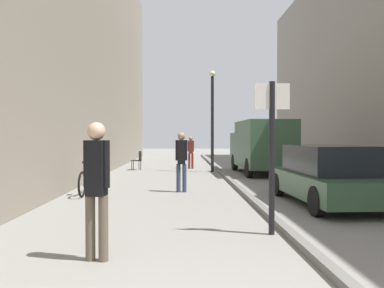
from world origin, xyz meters
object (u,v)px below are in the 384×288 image
object	(u,v)px
delivery_van	(261,146)
cafe_chair_near_window	(138,159)
pedestrian_mid_block	(97,181)
pedestrian_far_crossing	(181,158)
pedestrian_main_foreground	(191,150)
parked_car	(328,175)
street_sign_post	(272,144)
lamp_post	(212,114)
bicycle_leaning	(87,181)

from	to	relation	value
delivery_van	cafe_chair_near_window	size ratio (longest dim) A/B	5.42
pedestrian_mid_block	pedestrian_far_crossing	xyz separation A→B (m)	(1.14, 6.41, -0.04)
pedestrian_main_foreground	parked_car	xyz separation A→B (m)	(3.11, -10.74, -0.26)
cafe_chair_near_window	street_sign_post	bearing A→B (deg)	176.20
pedestrian_main_foreground	cafe_chair_near_window	distance (m)	2.79
delivery_van	lamp_post	size ratio (longest dim) A/B	1.07
pedestrian_main_foreground	bicycle_leaning	world-z (taller)	pedestrian_main_foreground
bicycle_leaning	pedestrian_mid_block	bearing A→B (deg)	-74.62
delivery_van	pedestrian_main_foreground	bearing A→B (deg)	135.80
pedestrian_main_foreground	parked_car	distance (m)	11.19
parked_car	cafe_chair_near_window	bearing A→B (deg)	117.93
street_sign_post	pedestrian_main_foreground	bearing A→B (deg)	-86.74
lamp_post	bicycle_leaning	xyz separation A→B (m)	(-4.18, -7.01, -2.34)
parked_car	cafe_chair_near_window	world-z (taller)	parked_car
lamp_post	bicycle_leaning	distance (m)	8.49
pedestrian_far_crossing	pedestrian_main_foreground	bearing A→B (deg)	-93.81
parked_car	pedestrian_far_crossing	bearing A→B (deg)	146.67
pedestrian_far_crossing	parked_car	bearing A→B (deg)	148.10
pedestrian_far_crossing	lamp_post	world-z (taller)	lamp_post
pedestrian_main_foreground	parked_car	size ratio (longest dim) A/B	0.40
pedestrian_mid_block	street_sign_post	xyz separation A→B (m)	(2.67, 1.32, 0.47)
bicycle_leaning	cafe_chair_near_window	size ratio (longest dim) A/B	1.88
parked_car	pedestrian_mid_block	bearing A→B (deg)	-140.29
pedestrian_main_foreground	street_sign_post	xyz separation A→B (m)	(1.04, -13.64, 0.57)
pedestrian_main_foreground	lamp_post	bearing A→B (deg)	-57.71
bicycle_leaning	parked_car	bearing A→B (deg)	-14.99
pedestrian_mid_block	delivery_van	bearing A→B (deg)	80.50
pedestrian_main_foreground	delivery_van	xyz separation A→B (m)	(3.10, -2.84, 0.29)
pedestrian_main_foreground	bicycle_leaning	distance (m)	9.56
pedestrian_mid_block	bicycle_leaning	xyz separation A→B (m)	(-1.58, 5.97, -0.69)
delivery_van	parked_car	world-z (taller)	delivery_van
pedestrian_main_foreground	pedestrian_far_crossing	distance (m)	8.56
pedestrian_far_crossing	lamp_post	size ratio (longest dim) A/B	0.38
street_sign_post	delivery_van	bearing A→B (deg)	-101.91
pedestrian_far_crossing	cafe_chair_near_window	world-z (taller)	pedestrian_far_crossing
street_sign_post	cafe_chair_near_window	size ratio (longest dim) A/B	2.77
pedestrian_main_foreground	pedestrian_mid_block	xyz separation A→B (m)	(-1.63, -14.96, 0.10)
pedestrian_main_foreground	cafe_chair_near_window	bearing A→B (deg)	-159.62
parked_car	pedestrian_main_foreground	bearing A→B (deg)	104.21
lamp_post	cafe_chair_near_window	xyz separation A→B (m)	(-3.64, 1.31, -2.18)
pedestrian_far_crossing	bicycle_leaning	world-z (taller)	pedestrian_far_crossing
street_sign_post	bicycle_leaning	size ratio (longest dim) A/B	1.47
pedestrian_mid_block	pedestrian_main_foreground	bearing A→B (deg)	95.61
lamp_post	pedestrian_far_crossing	bearing A→B (deg)	-102.52
delivery_van	parked_car	xyz separation A→B (m)	(0.01, -7.90, -0.55)
pedestrian_mid_block	delivery_van	world-z (taller)	delivery_van
pedestrian_mid_block	delivery_van	xyz separation A→B (m)	(4.73, 12.12, 0.19)
delivery_van	lamp_post	world-z (taller)	lamp_post
delivery_van	parked_car	distance (m)	7.92
delivery_van	parked_car	size ratio (longest dim) A/B	1.20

